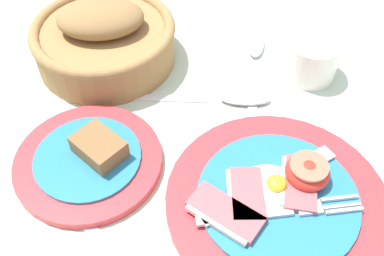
{
  "coord_description": "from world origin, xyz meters",
  "views": [
    {
      "loc": [
        0.08,
        -0.29,
        0.45
      ],
      "look_at": [
        0.0,
        0.08,
        0.02
      ],
      "focal_mm": 42.0,
      "sensor_mm": 36.0,
      "label": 1
    }
  ],
  "objects_px": {
    "bread_plate": "(90,159)",
    "sugar_cup": "(312,57)",
    "breakfast_plate": "(277,199)",
    "teaspoon_stray": "(225,98)",
    "teaspoon_near_cup": "(255,54)",
    "bread_basket": "(104,38)"
  },
  "relations": [
    {
      "from": "bread_plate",
      "to": "teaspoon_near_cup",
      "type": "height_order",
      "value": "bread_plate"
    },
    {
      "from": "breakfast_plate",
      "to": "bread_plate",
      "type": "relative_size",
      "value": 1.41
    },
    {
      "from": "bread_basket",
      "to": "teaspoon_near_cup",
      "type": "xyz_separation_m",
      "value": [
        0.22,
        0.05,
        -0.03
      ]
    },
    {
      "from": "bread_basket",
      "to": "teaspoon_stray",
      "type": "height_order",
      "value": "bread_basket"
    },
    {
      "from": "sugar_cup",
      "to": "bread_basket",
      "type": "height_order",
      "value": "bread_basket"
    },
    {
      "from": "teaspoon_near_cup",
      "to": "teaspoon_stray",
      "type": "relative_size",
      "value": 1.0
    },
    {
      "from": "breakfast_plate",
      "to": "sugar_cup",
      "type": "bearing_deg",
      "value": 83.48
    },
    {
      "from": "teaspoon_stray",
      "to": "breakfast_plate",
      "type": "bearing_deg",
      "value": -70.47
    },
    {
      "from": "bread_plate",
      "to": "teaspoon_near_cup",
      "type": "distance_m",
      "value": 0.3
    },
    {
      "from": "sugar_cup",
      "to": "teaspoon_near_cup",
      "type": "xyz_separation_m",
      "value": [
        -0.08,
        0.02,
        -0.03
      ]
    },
    {
      "from": "teaspoon_near_cup",
      "to": "teaspoon_stray",
      "type": "xyz_separation_m",
      "value": [
        -0.03,
        -0.1,
        0.0
      ]
    },
    {
      "from": "breakfast_plate",
      "to": "bread_basket",
      "type": "height_order",
      "value": "bread_basket"
    },
    {
      "from": "bread_basket",
      "to": "teaspoon_near_cup",
      "type": "bearing_deg",
      "value": 13.16
    },
    {
      "from": "bread_plate",
      "to": "teaspoon_stray",
      "type": "relative_size",
      "value": 0.94
    },
    {
      "from": "breakfast_plate",
      "to": "teaspoon_stray",
      "type": "height_order",
      "value": "breakfast_plate"
    },
    {
      "from": "teaspoon_stray",
      "to": "sugar_cup",
      "type": "bearing_deg",
      "value": 26.93
    },
    {
      "from": "bread_plate",
      "to": "sugar_cup",
      "type": "height_order",
      "value": "sugar_cup"
    },
    {
      "from": "teaspoon_stray",
      "to": "teaspoon_near_cup",
      "type": "bearing_deg",
      "value": 64.86
    },
    {
      "from": "bread_plate",
      "to": "teaspoon_stray",
      "type": "xyz_separation_m",
      "value": [
        0.15,
        0.14,
        -0.0
      ]
    },
    {
      "from": "teaspoon_near_cup",
      "to": "bread_basket",
      "type": "bearing_deg",
      "value": 98.41
    },
    {
      "from": "breakfast_plate",
      "to": "sugar_cup",
      "type": "relative_size",
      "value": 3.38
    },
    {
      "from": "breakfast_plate",
      "to": "teaspoon_stray",
      "type": "relative_size",
      "value": 1.33
    }
  ]
}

